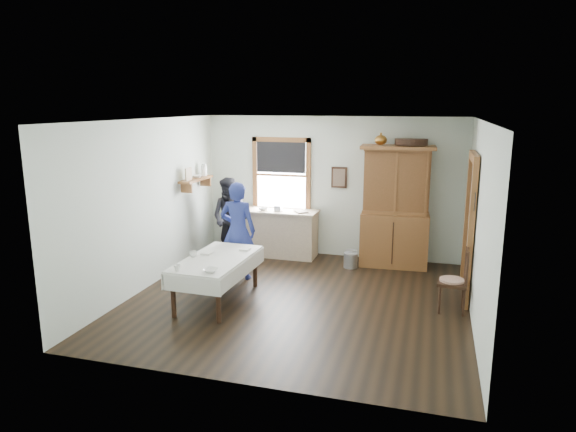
{
  "coord_description": "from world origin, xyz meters",
  "views": [
    {
      "loc": [
        1.89,
        -7.13,
        2.93
      ],
      "look_at": [
        -0.24,
        0.3,
        1.23
      ],
      "focal_mm": 32.0,
      "sensor_mm": 36.0,
      "label": 1
    }
  ],
  "objects_px": {
    "work_counter": "(277,233)",
    "woman_blue": "(238,234)",
    "wicker_basket": "(371,259)",
    "china_hutch": "(395,207)",
    "dining_table": "(217,279)",
    "pail": "(351,260)",
    "spindle_chair": "(453,280)",
    "figure_dark": "(231,221)"
  },
  "relations": [
    {
      "from": "spindle_chair",
      "to": "pail",
      "type": "relative_size",
      "value": 3.51
    },
    {
      "from": "dining_table",
      "to": "wicker_basket",
      "type": "bearing_deg",
      "value": 49.88
    },
    {
      "from": "spindle_chair",
      "to": "figure_dark",
      "type": "distance_m",
      "value": 4.36
    },
    {
      "from": "spindle_chair",
      "to": "china_hutch",
      "type": "bearing_deg",
      "value": 121.69
    },
    {
      "from": "wicker_basket",
      "to": "woman_blue",
      "type": "distance_m",
      "value": 2.56
    },
    {
      "from": "pail",
      "to": "woman_blue",
      "type": "xyz_separation_m",
      "value": [
        -1.75,
        -1.1,
        0.64
      ]
    },
    {
      "from": "dining_table",
      "to": "spindle_chair",
      "type": "bearing_deg",
      "value": 9.42
    },
    {
      "from": "work_counter",
      "to": "pail",
      "type": "height_order",
      "value": "work_counter"
    },
    {
      "from": "wicker_basket",
      "to": "figure_dark",
      "type": "height_order",
      "value": "figure_dark"
    },
    {
      "from": "woman_blue",
      "to": "figure_dark",
      "type": "bearing_deg",
      "value": -66.05
    },
    {
      "from": "figure_dark",
      "to": "woman_blue",
      "type": "bearing_deg",
      "value": -59.69
    },
    {
      "from": "wicker_basket",
      "to": "woman_blue",
      "type": "height_order",
      "value": "woman_blue"
    },
    {
      "from": "woman_blue",
      "to": "figure_dark",
      "type": "relative_size",
      "value": 1.07
    },
    {
      "from": "china_hutch",
      "to": "spindle_chair",
      "type": "xyz_separation_m",
      "value": [
        0.98,
        -1.94,
        -0.63
      ]
    },
    {
      "from": "china_hutch",
      "to": "spindle_chair",
      "type": "height_order",
      "value": "china_hutch"
    },
    {
      "from": "work_counter",
      "to": "figure_dark",
      "type": "xyz_separation_m",
      "value": [
        -0.81,
        -0.38,
        0.27
      ]
    },
    {
      "from": "pail",
      "to": "china_hutch",
      "type": "bearing_deg",
      "value": 24.77
    },
    {
      "from": "work_counter",
      "to": "woman_blue",
      "type": "bearing_deg",
      "value": -98.6
    },
    {
      "from": "woman_blue",
      "to": "wicker_basket",
      "type": "bearing_deg",
      "value": -151.71
    },
    {
      "from": "china_hutch",
      "to": "pail",
      "type": "height_order",
      "value": "china_hutch"
    },
    {
      "from": "wicker_basket",
      "to": "dining_table",
      "type": "bearing_deg",
      "value": -130.12
    },
    {
      "from": "wicker_basket",
      "to": "china_hutch",
      "type": "bearing_deg",
      "value": 15.8
    },
    {
      "from": "wicker_basket",
      "to": "figure_dark",
      "type": "distance_m",
      "value": 2.75
    },
    {
      "from": "pail",
      "to": "wicker_basket",
      "type": "bearing_deg",
      "value": 33.87
    },
    {
      "from": "dining_table",
      "to": "spindle_chair",
      "type": "height_order",
      "value": "spindle_chair"
    },
    {
      "from": "dining_table",
      "to": "woman_blue",
      "type": "bearing_deg",
      "value": 94.01
    },
    {
      "from": "pail",
      "to": "wicker_basket",
      "type": "height_order",
      "value": "pail"
    },
    {
      "from": "china_hutch",
      "to": "woman_blue",
      "type": "xyz_separation_m",
      "value": [
        -2.49,
        -1.44,
        -0.33
      ]
    },
    {
      "from": "china_hutch",
      "to": "dining_table",
      "type": "xyz_separation_m",
      "value": [
        -2.41,
        -2.5,
        -0.77
      ]
    },
    {
      "from": "woman_blue",
      "to": "pail",
      "type": "bearing_deg",
      "value": -152.01
    },
    {
      "from": "work_counter",
      "to": "pail",
      "type": "xyz_separation_m",
      "value": [
        1.52,
        -0.37,
        -0.32
      ]
    },
    {
      "from": "dining_table",
      "to": "wicker_basket",
      "type": "height_order",
      "value": "dining_table"
    },
    {
      "from": "china_hutch",
      "to": "figure_dark",
      "type": "distance_m",
      "value": 3.11
    },
    {
      "from": "work_counter",
      "to": "figure_dark",
      "type": "height_order",
      "value": "figure_dark"
    },
    {
      "from": "pail",
      "to": "figure_dark",
      "type": "height_order",
      "value": "figure_dark"
    },
    {
      "from": "spindle_chair",
      "to": "woman_blue",
      "type": "bearing_deg",
      "value": 176.59
    },
    {
      "from": "wicker_basket",
      "to": "woman_blue",
      "type": "relative_size",
      "value": 0.24
    },
    {
      "from": "china_hutch",
      "to": "dining_table",
      "type": "relative_size",
      "value": 1.3
    },
    {
      "from": "dining_table",
      "to": "pail",
      "type": "xyz_separation_m",
      "value": [
        1.68,
        2.16,
        -0.2
      ]
    },
    {
      "from": "figure_dark",
      "to": "spindle_chair",
      "type": "bearing_deg",
      "value": -19.18
    },
    {
      "from": "work_counter",
      "to": "spindle_chair",
      "type": "bearing_deg",
      "value": -31.02
    },
    {
      "from": "pail",
      "to": "dining_table",
      "type": "bearing_deg",
      "value": -127.78
    }
  ]
}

